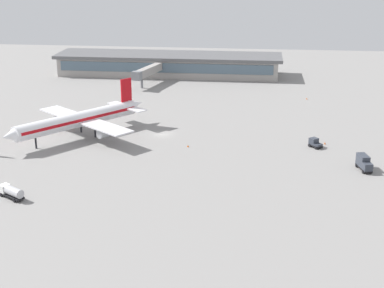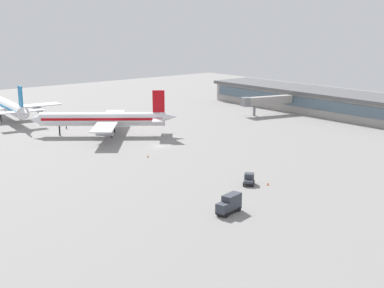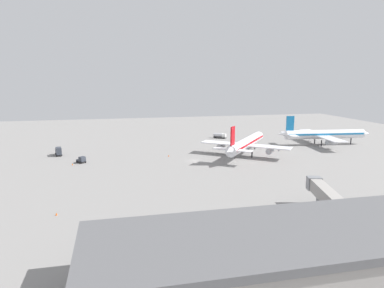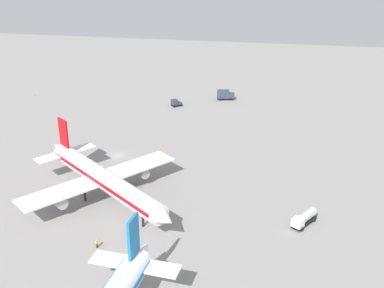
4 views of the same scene
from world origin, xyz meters
name	(u,v)px [view 4 (image 4 of 4)]	position (x,y,z in m)	size (l,w,h in m)	color
ground	(118,156)	(0.00, 0.00, 0.00)	(288.00, 288.00, 0.00)	gray
airplane_taxiing	(104,179)	(21.56, 4.33, 4.84)	(31.56, 36.64, 13.30)	white
baggage_tug	(176,103)	(-39.67, 5.85, 1.16)	(3.63, 3.74, 2.30)	black
catering_truck	(225,95)	(-49.30, 20.49, 1.70)	(3.18, 5.88, 3.30)	black
fuel_truck	(304,218)	(23.56, 44.51, 1.39)	(6.34, 4.98, 2.50)	black
ground_crew_worker	(97,243)	(37.84, 8.71, 0.85)	(0.55, 0.49, 1.67)	#1E2338
safety_cone_near_gate	(35,95)	(-41.37, -43.45, 0.30)	(0.44, 0.44, 0.60)	#EA590C
safety_cone_mid_apron	(170,102)	(-42.52, 3.18, 0.30)	(0.44, 0.44, 0.60)	#EA590C
safety_cone_far_side	(163,145)	(-7.89, 9.31, 0.30)	(0.44, 0.44, 0.60)	#EA590C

